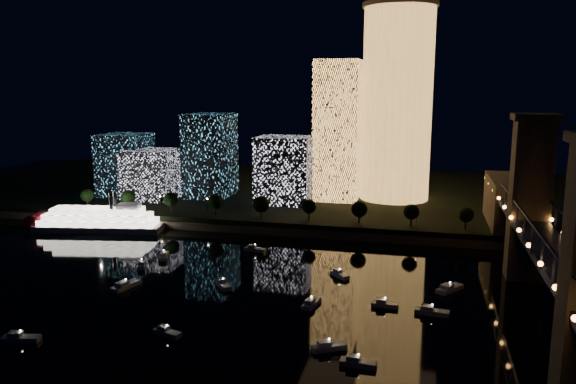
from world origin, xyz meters
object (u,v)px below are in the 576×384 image
(riverboat, at_px, (93,221))
(truss_bridge, at_px, (562,276))
(tower_cylindrical, at_px, (397,103))
(tower_rectangular, at_px, (338,131))

(riverboat, bearing_deg, truss_bridge, -22.15)
(truss_bridge, bearing_deg, riverboat, 157.85)
(truss_bridge, height_order, riverboat, truss_bridge)
(riverboat, bearing_deg, tower_cylindrical, 31.76)
(riverboat, bearing_deg, tower_rectangular, 35.70)
(truss_bridge, bearing_deg, tower_rectangular, 118.71)
(tower_cylindrical, xyz_separation_m, truss_bridge, (44.62, -137.23, -33.75))
(tower_rectangular, distance_m, truss_bridge, 149.46)
(tower_cylindrical, height_order, tower_rectangular, tower_cylindrical)
(truss_bridge, distance_m, riverboat, 173.87)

